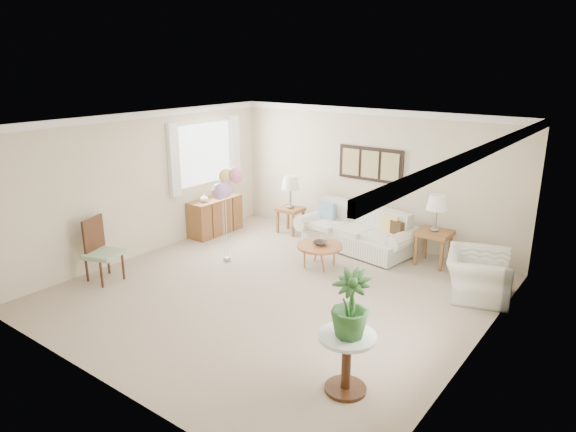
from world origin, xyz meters
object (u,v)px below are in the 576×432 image
object	(u,v)px
balloon_cluster	(225,185)
armchair	(478,275)
coffee_table	(320,247)
sofa	(357,233)
accent_chair	(100,248)

from	to	relation	value
balloon_cluster	armchair	bearing A→B (deg)	17.30
armchair	coffee_table	bearing A→B (deg)	84.24
armchair	balloon_cluster	world-z (taller)	balloon_cluster
sofa	coffee_table	xyz separation A→B (m)	(-0.10, -1.16, 0.04)
sofa	balloon_cluster	size ratio (longest dim) A/B	1.37
sofa	accent_chair	distance (m)	4.58
coffee_table	accent_chair	xyz separation A→B (m)	(-2.56, -2.57, 0.17)
armchair	accent_chair	world-z (taller)	accent_chair
balloon_cluster	coffee_table	bearing A→B (deg)	28.44
armchair	accent_chair	bearing A→B (deg)	104.63
coffee_table	balloon_cluster	xyz separation A→B (m)	(-1.44, -0.78, 1.04)
sofa	balloon_cluster	xyz separation A→B (m)	(-1.54, -1.93, 1.08)
sofa	balloon_cluster	world-z (taller)	balloon_cluster
sofa	accent_chair	size ratio (longest dim) A/B	2.30
coffee_table	accent_chair	distance (m)	3.64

